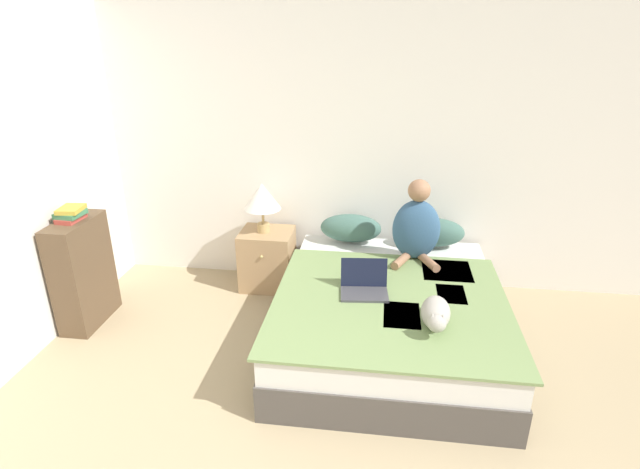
# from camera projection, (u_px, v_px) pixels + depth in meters

# --- Properties ---
(wall_back) EXTENTS (6.04, 0.05, 2.55)m
(wall_back) POSITION_uv_depth(u_px,v_px,m) (380.00, 152.00, 4.49)
(wall_back) COLOR white
(wall_back) RESTS_ON ground_plane
(bed) EXTENTS (1.69, 2.02, 0.48)m
(bed) POSITION_uv_depth(u_px,v_px,m) (389.00, 316.00, 3.88)
(bed) COLOR #4C4742
(bed) RESTS_ON ground_plane
(pillow_near) EXTENTS (0.56, 0.26, 0.26)m
(pillow_near) POSITION_uv_depth(u_px,v_px,m) (351.00, 228.00, 4.56)
(pillow_near) COLOR #42665B
(pillow_near) RESTS_ON bed
(pillow_far) EXTENTS (0.56, 0.26, 0.26)m
(pillow_far) POSITION_uv_depth(u_px,v_px,m) (433.00, 232.00, 4.47)
(pillow_far) COLOR #42665B
(pillow_far) RESTS_ON bed
(person_sitting) EXTENTS (0.40, 0.39, 0.70)m
(person_sitting) POSITION_uv_depth(u_px,v_px,m) (416.00, 227.00, 4.16)
(person_sitting) COLOR #33567A
(person_sitting) RESTS_ON bed
(cat_tabby) EXTENTS (0.20, 0.49, 0.19)m
(cat_tabby) POSITION_uv_depth(u_px,v_px,m) (436.00, 314.00, 3.26)
(cat_tabby) COLOR #A8A399
(cat_tabby) RESTS_ON bed
(laptop_open) EXTENTS (0.37, 0.30, 0.23)m
(laptop_open) POSITION_uv_depth(u_px,v_px,m) (364.00, 286.00, 3.70)
(laptop_open) COLOR #424247
(laptop_open) RESTS_ON bed
(nightstand) EXTENTS (0.48, 0.44, 0.56)m
(nightstand) POSITION_uv_depth(u_px,v_px,m) (268.00, 259.00, 4.73)
(nightstand) COLOR tan
(nightstand) RESTS_ON ground_plane
(table_lamp) EXTENTS (0.34, 0.34, 0.46)m
(table_lamp) POSITION_uv_depth(u_px,v_px,m) (262.00, 198.00, 4.49)
(table_lamp) COLOR tan
(table_lamp) RESTS_ON nightstand
(bookshelf) EXTENTS (0.24, 0.56, 0.91)m
(bookshelf) POSITION_uv_depth(u_px,v_px,m) (83.00, 272.00, 4.09)
(bookshelf) COLOR brown
(bookshelf) RESTS_ON ground_plane
(book_stack_top) EXTENTS (0.20, 0.22, 0.11)m
(book_stack_top) POSITION_uv_depth(u_px,v_px,m) (71.00, 214.00, 3.90)
(book_stack_top) COLOR #B24238
(book_stack_top) RESTS_ON bookshelf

